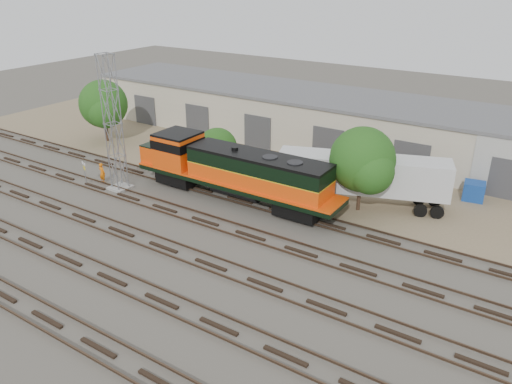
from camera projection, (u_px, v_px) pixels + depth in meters
The scene contains 13 objects.
ground at pixel (192, 230), 35.66m from camera, with size 140.00×140.00×0.00m, color #47423A.
dirt_strip at pixel (294, 167), 47.16m from camera, with size 80.00×16.00×0.02m, color #726047.
tracks at pixel (163, 247), 33.33m from camera, with size 80.00×20.40×0.28m.
warehouse at pixel (332, 120), 52.18m from camera, with size 58.40×10.40×5.30m.
locomotive at pixel (232, 170), 39.61m from camera, with size 18.22×3.20×4.38m.
signal_tower at pixel (113, 127), 40.30m from camera, with size 1.65×1.65×11.22m.
sign_post at pixel (84, 169), 42.69m from camera, with size 0.80×0.36×2.08m.
worker at pixel (102, 173), 43.38m from camera, with size 0.65×0.43×1.80m, color orange.
semi_trailer at pixel (366, 175), 38.52m from camera, with size 13.17×6.77×4.01m.
dumpster_blue at pixel (474, 191), 40.15m from camera, with size 1.60×1.50×1.50m, color navy.
tree_west at pixel (104, 106), 52.55m from camera, with size 5.32×5.07×6.63m.
tree_mid at pixel (218, 149), 47.11m from camera, with size 3.94×3.76×3.76m.
tree_east at pixel (364, 162), 36.81m from camera, with size 5.15×4.91×6.63m.
Camera 1 is at (20.96, -23.93, 16.99)m, focal length 35.00 mm.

